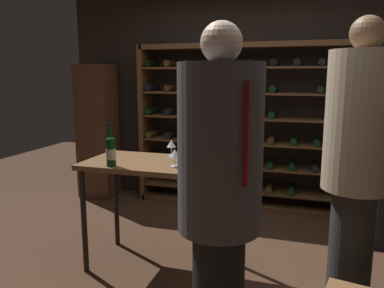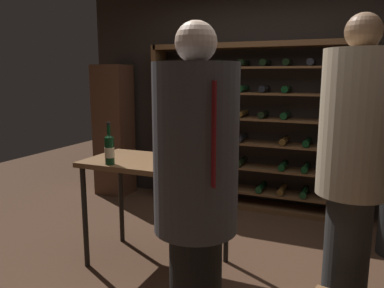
# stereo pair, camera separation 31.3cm
# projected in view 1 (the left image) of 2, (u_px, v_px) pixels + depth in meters

# --- Properties ---
(ground_plane) EXTENTS (9.82, 9.82, 0.00)m
(ground_plane) POSITION_uv_depth(u_px,v_px,m) (213.00, 274.00, 3.06)
(ground_plane) COLOR #472D1E
(back_wall) EXTENTS (4.74, 0.10, 2.62)m
(back_wall) POSITION_uv_depth(u_px,v_px,m) (252.00, 98.00, 4.62)
(back_wall) COLOR black
(back_wall) RESTS_ON ground
(wine_rack) EXTENTS (2.51, 0.32, 1.95)m
(wine_rack) POSITION_uv_depth(u_px,v_px,m) (240.00, 126.00, 4.51)
(wine_rack) COLOR brown
(wine_rack) RESTS_ON ground
(tasting_table) EXTENTS (1.15, 0.63, 0.90)m
(tasting_table) POSITION_uv_depth(u_px,v_px,m) (157.00, 174.00, 3.06)
(tasting_table) COLOR brown
(tasting_table) RESTS_ON ground
(person_bystander_red_print) EXTENTS (0.43, 0.43, 1.84)m
(person_bystander_red_print) POSITION_uv_depth(u_px,v_px,m) (220.00, 187.00, 1.95)
(person_bystander_red_print) COLOR black
(person_bystander_red_print) RESTS_ON ground
(person_guest_khaki) EXTENTS (0.44, 0.44, 1.95)m
(person_guest_khaki) POSITION_uv_depth(u_px,v_px,m) (358.00, 154.00, 2.48)
(person_guest_khaki) COLOR #2C2C2C
(person_guest_khaki) RESTS_ON ground
(display_cabinet) EXTENTS (0.44, 0.36, 1.71)m
(display_cabinet) POSITION_uv_depth(u_px,v_px,m) (98.00, 132.00, 4.93)
(display_cabinet) COLOR #4C2D1E
(display_cabinet) RESTS_ON ground
(wine_bottle_black_capsule) EXTENTS (0.08, 0.08, 0.33)m
(wine_bottle_black_capsule) POSITION_uv_depth(u_px,v_px,m) (111.00, 151.00, 2.86)
(wine_bottle_black_capsule) COLOR black
(wine_bottle_black_capsule) RESTS_ON tasting_table
(wine_bottle_amber_reserve) EXTENTS (0.08, 0.08, 0.37)m
(wine_bottle_amber_reserve) POSITION_uv_depth(u_px,v_px,m) (183.00, 145.00, 3.03)
(wine_bottle_amber_reserve) COLOR black
(wine_bottle_amber_reserve) RESTS_ON tasting_table
(wine_glass_stemmed_right) EXTENTS (0.08, 0.08, 0.13)m
(wine_glass_stemmed_right) POSITION_uv_depth(u_px,v_px,m) (175.00, 154.00, 2.86)
(wine_glass_stemmed_right) COLOR silver
(wine_glass_stemmed_right) RESTS_ON tasting_table
(wine_glass_stemmed_left) EXTENTS (0.08, 0.08, 0.14)m
(wine_glass_stemmed_left) POSITION_uv_depth(u_px,v_px,m) (171.00, 144.00, 3.24)
(wine_glass_stemmed_left) COLOR silver
(wine_glass_stemmed_left) RESTS_ON tasting_table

